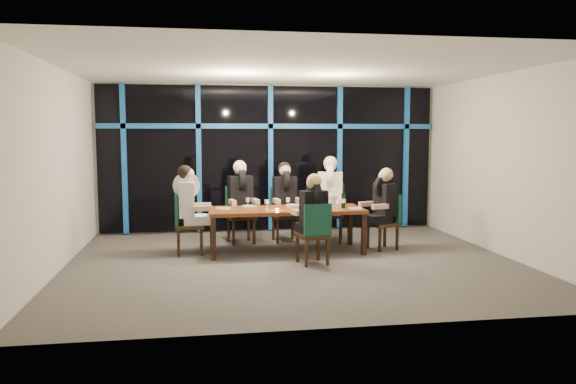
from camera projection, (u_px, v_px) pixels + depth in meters
name	position (u px, v px, depth m)	size (l,w,h in m)	color
room	(294.00, 133.00, 8.58)	(7.04, 7.00, 3.02)	#59534E
window_wall	(271.00, 156.00, 11.51)	(6.86, 0.43, 2.94)	black
dining_table	(286.00, 212.00, 9.50)	(2.60, 1.00, 0.75)	brown
chair_far_left	(240.00, 211.00, 10.39)	(0.56, 0.56, 1.04)	black
chair_far_mid	(284.00, 211.00, 10.54)	(0.51, 0.51, 1.01)	black
chair_far_right	(330.00, 209.00, 10.55)	(0.62, 0.62, 1.08)	black
chair_end_left	(184.00, 220.00, 9.35)	(0.48, 0.48, 1.02)	black
chair_end_right	(387.00, 218.00, 9.76)	(0.56, 0.56, 0.97)	black
chair_near_mid	(315.00, 231.00, 8.58)	(0.53, 0.53, 0.96)	black
diner_far_left	(241.00, 190.00, 10.26)	(0.56, 0.69, 1.01)	black
diner_far_mid	(285.00, 190.00, 10.42)	(0.52, 0.65, 0.99)	black
diner_far_right	(330.00, 186.00, 10.41)	(0.63, 0.73, 1.06)	silver
diner_end_left	(189.00, 196.00, 9.33)	(0.64, 0.51, 0.99)	silver
diner_end_right	(383.00, 197.00, 9.68)	(0.66, 0.57, 0.94)	black
diner_near_mid	(313.00, 205.00, 8.61)	(0.53, 0.64, 0.93)	black
plate_far_left	(249.00, 206.00, 9.75)	(0.24, 0.24, 0.01)	white
plate_far_mid	(293.00, 205.00, 9.89)	(0.24, 0.24, 0.01)	white
plate_far_right	(329.00, 205.00, 9.88)	(0.24, 0.24, 0.01)	white
plate_end_left	(223.00, 208.00, 9.45)	(0.24, 0.24, 0.01)	white
plate_end_right	(356.00, 208.00, 9.46)	(0.24, 0.24, 0.01)	white
plate_near_mid	(299.00, 211.00, 9.15)	(0.24, 0.24, 0.01)	white
wine_bottle	(343.00, 200.00, 9.52)	(0.08, 0.08, 0.35)	black
water_pitcher	(332.00, 202.00, 9.52)	(0.13, 0.11, 0.21)	silver
tea_light	(277.00, 209.00, 9.27)	(0.04, 0.04, 0.03)	#F4A749
wine_glass_a	(267.00, 202.00, 9.31)	(0.07, 0.07, 0.17)	white
wine_glass_b	(288.00, 200.00, 9.57)	(0.07, 0.07, 0.17)	silver
wine_glass_c	(314.00, 201.00, 9.42)	(0.07, 0.07, 0.18)	white
wine_glass_d	(248.00, 201.00, 9.56)	(0.07, 0.07, 0.17)	white
wine_glass_e	(336.00, 199.00, 9.72)	(0.07, 0.07, 0.19)	silver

